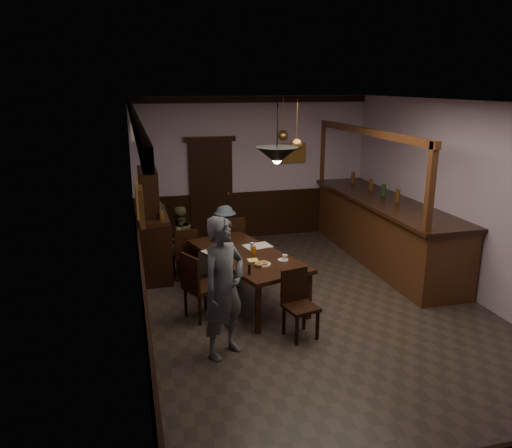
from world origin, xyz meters
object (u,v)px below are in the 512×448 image
object	(u,v)px
sideboard	(153,233)
pendant_iron	(277,156)
person_seated_left	(179,241)
pendant_brass_mid	(296,144)
chair_near	(298,300)
chair_side	(197,284)
pendant_brass_far	(283,136)
soda_can	(254,251)
bar_counter	(381,227)
chair_far_right	(232,241)
chair_far_left	(185,251)
coffee_cup	(285,257)
person_standing	(224,288)
dining_table	(247,258)
person_seated_right	(225,235)

from	to	relation	value
sideboard	pendant_iron	distance (m)	3.16
person_seated_left	pendant_brass_mid	bearing A→B (deg)	141.73
chair_near	person_seated_left	xyz separation A→B (m)	(-1.27, 2.62, 0.11)
chair_side	pendant_brass_far	xyz separation A→B (m)	(2.03, 2.52, 1.76)
soda_can	pendant_iron	world-z (taller)	pendant_iron
sideboard	bar_counter	size ratio (longest dim) A/B	0.42
pendant_brass_far	pendant_brass_mid	bearing A→B (deg)	-98.36
chair_far_right	person_seated_left	xyz separation A→B (m)	(-0.93, 0.01, 0.08)
chair_far_left	coffee_cup	distance (m)	2.01
person_standing	person_seated_left	distance (m)	2.88
chair_far_right	sideboard	distance (m)	1.39
chair_near	sideboard	bearing A→B (deg)	108.36
soda_can	pendant_iron	xyz separation A→B (m)	(0.13, -0.71, 1.53)
chair_near	person_standing	world-z (taller)	person_standing
dining_table	person_seated_right	world-z (taller)	person_seated_right
person_seated_left	bar_counter	distance (m)	3.78
soda_can	pendant_iron	distance (m)	1.69
chair_far_right	soda_can	distance (m)	1.43
bar_counter	person_seated_left	bearing A→B (deg)	177.19
pendant_brass_far	chair_far_left	bearing A→B (deg)	-154.55
chair_far_left	sideboard	distance (m)	0.69
dining_table	pendant_brass_far	world-z (taller)	pendant_brass_far
person_seated_right	soda_can	xyz separation A→B (m)	(0.12, -1.67, 0.25)
chair_far_right	pendant_iron	size ratio (longest dim) A/B	1.26
chair_side	soda_can	xyz separation A→B (m)	(0.93, 0.42, 0.27)
soda_can	sideboard	world-z (taller)	sideboard
person_seated_left	person_seated_right	bearing A→B (deg)	178.15
person_seated_right	person_standing	bearing A→B (deg)	53.58
person_seated_right	coffee_cup	world-z (taller)	person_seated_right
chair_side	person_seated_right	size ratio (longest dim) A/B	0.87
sideboard	chair_far_left	bearing A→B (deg)	-38.90
chair_near	bar_counter	xyz separation A→B (m)	(2.50, 2.43, 0.13)
person_seated_left	soda_can	bearing A→B (deg)	106.12
dining_table	pendant_brass_far	size ratio (longest dim) A/B	2.96
sideboard	bar_counter	distance (m)	4.22
pendant_brass_far	person_standing	bearing A→B (deg)	-117.45
person_seated_left	person_seated_right	xyz separation A→B (m)	(0.86, 0.26, -0.05)
dining_table	chair_side	distance (m)	0.97
chair_near	person_seated_right	bearing A→B (deg)	84.75
dining_table	chair_far_left	size ratio (longest dim) A/B	2.65
person_standing	pendant_brass_mid	world-z (taller)	pendant_brass_mid
chair_far_left	bar_counter	world-z (taller)	bar_counter
dining_table	coffee_cup	xyz separation A→B (m)	(0.47, -0.42, 0.11)
chair_side	coffee_cup	distance (m)	1.33
pendant_brass_mid	pendant_iron	bearing A→B (deg)	-117.90
chair_side	pendant_brass_far	size ratio (longest dim) A/B	1.21
chair_far_right	person_seated_right	xyz separation A→B (m)	(-0.07, 0.27, 0.03)
coffee_cup	bar_counter	bearing A→B (deg)	16.50
chair_far_left	person_seated_right	distance (m)	0.96
dining_table	chair_far_right	bearing A→B (deg)	87.86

